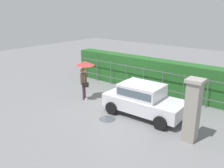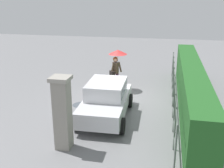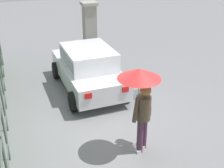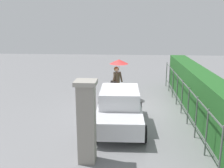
% 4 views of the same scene
% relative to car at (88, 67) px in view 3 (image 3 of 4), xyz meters
% --- Properties ---
extents(ground_plane, '(40.00, 40.00, 0.00)m').
position_rel_car_xyz_m(ground_plane, '(-1.74, 0.20, -0.80)').
color(ground_plane, slate).
extents(car, '(3.78, 1.94, 1.48)m').
position_rel_car_xyz_m(car, '(0.00, 0.00, 0.00)').
color(car, silver).
rests_on(car, ground).
extents(pedestrian, '(0.95, 0.95, 2.10)m').
position_rel_car_xyz_m(pedestrian, '(-3.52, -0.23, 0.75)').
color(pedestrian, '#47283D').
rests_on(pedestrian, ground).
extents(gate_pillar, '(0.60, 0.60, 2.42)m').
position_rel_car_xyz_m(gate_pillar, '(2.58, -0.83, 0.44)').
color(gate_pillar, gray).
rests_on(gate_pillar, ground).
extents(fence_section, '(9.83, 0.05, 1.50)m').
position_rel_car_xyz_m(fence_section, '(-1.63, 2.68, 0.02)').
color(fence_section, '#59605B').
rests_on(fence_section, ground).
extents(puddle_near, '(0.75, 0.75, 0.00)m').
position_rel_car_xyz_m(puddle_near, '(-0.97, -1.42, -0.80)').
color(puddle_near, '#4C545B').
rests_on(puddle_near, ground).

